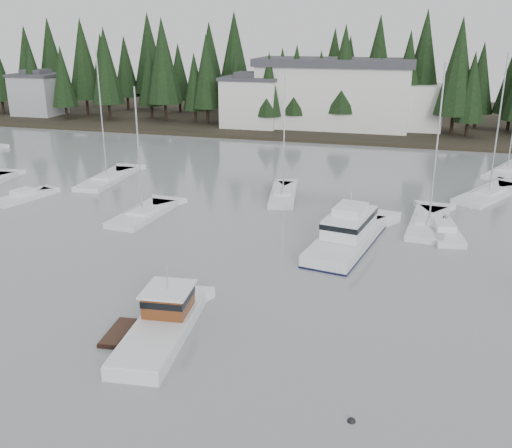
% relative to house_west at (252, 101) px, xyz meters
% --- Properties ---
extents(far_shore_land, '(240.00, 54.00, 1.00)m').
position_rel_house_west_xyz_m(far_shore_land, '(18.00, 18.00, -4.65)').
color(far_shore_land, black).
rests_on(far_shore_land, ground).
extents(conifer_treeline, '(200.00, 22.00, 20.00)m').
position_rel_house_west_xyz_m(conifer_treeline, '(18.00, 7.00, -4.65)').
color(conifer_treeline, black).
rests_on(conifer_treeline, ground).
extents(house_west, '(9.54, 7.42, 8.75)m').
position_rel_house_west_xyz_m(house_west, '(0.00, 0.00, 0.00)').
color(house_west, silver).
rests_on(house_west, ground).
extents(house_far_west, '(8.48, 7.42, 8.25)m').
position_rel_house_west_xyz_m(house_far_west, '(-42.00, 2.00, -0.25)').
color(house_far_west, '#999EA0').
rests_on(house_far_west, ground).
extents(harbor_inn, '(29.50, 11.50, 10.90)m').
position_rel_house_west_xyz_m(harbor_inn, '(15.04, 3.34, 1.12)').
color(harbor_inn, silver).
rests_on(harbor_inn, ground).
extents(lobster_boat_brown, '(4.98, 8.86, 4.26)m').
position_rel_house_west_xyz_m(lobster_boat_brown, '(13.86, -65.58, -4.17)').
color(lobster_boat_brown, silver).
rests_on(lobster_boat_brown, ground).
extents(cabin_cruiser_center, '(5.38, 11.72, 4.85)m').
position_rel_house_west_xyz_m(cabin_cruiser_center, '(22.03, -49.04, -3.93)').
color(cabin_cruiser_center, silver).
rests_on(cabin_cruiser_center, ground).
extents(sailboat_3, '(6.57, 10.79, 14.36)m').
position_rel_house_west_xyz_m(sailboat_3, '(37.03, -20.41, -4.57)').
color(sailboat_3, silver).
rests_on(sailboat_3, ground).
extents(sailboat_4, '(3.48, 8.25, 11.96)m').
position_rel_house_west_xyz_m(sailboat_4, '(3.52, -46.97, -4.59)').
color(sailboat_4, silver).
rests_on(sailboat_4, ground).
extents(sailboat_5, '(3.57, 10.07, 14.61)m').
position_rel_house_west_xyz_m(sailboat_5, '(-5.97, -36.64, -4.58)').
color(sailboat_5, silver).
rests_on(sailboat_5, ground).
extents(sailboat_7, '(7.67, 10.48, 14.42)m').
position_rel_house_west_xyz_m(sailboat_7, '(34.00, -31.56, -4.58)').
color(sailboat_7, silver).
rests_on(sailboat_7, ground).
extents(sailboat_8, '(3.81, 9.38, 14.06)m').
position_rel_house_west_xyz_m(sailboat_8, '(28.17, -42.64, -4.58)').
color(sailboat_8, silver).
rests_on(sailboat_8, ground).
extents(sailboat_9, '(3.88, 8.99, 12.81)m').
position_rel_house_west_xyz_m(sailboat_9, '(14.18, -37.46, -4.58)').
color(sailboat_9, silver).
rests_on(sailboat_9, ground).
extents(runabout_0, '(3.71, 6.49, 1.42)m').
position_rel_house_west_xyz_m(runabout_0, '(-10.27, -45.25, -4.52)').
color(runabout_0, silver).
rests_on(runabout_0, ground).
extents(runabout_1, '(3.25, 6.92, 1.42)m').
position_rel_house_west_xyz_m(runabout_1, '(29.38, -44.42, -4.52)').
color(runabout_1, silver).
rests_on(runabout_1, ground).
extents(mooring_buoy_dark, '(0.37, 0.37, 0.37)m').
position_rel_house_west_xyz_m(mooring_buoy_dark, '(24.90, -70.09, -4.65)').
color(mooring_buoy_dark, black).
rests_on(mooring_buoy_dark, ground).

